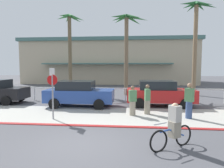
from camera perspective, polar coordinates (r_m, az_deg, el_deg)
ground_plane at (r=16.70m, az=-0.11°, el=-4.06°), size 80.00×80.00×0.00m
sidewalk_strip at (r=11.05m, az=-3.07°, el=-8.75°), size 44.00×4.00×0.02m
curb_paint at (r=9.15m, az=-4.96°, el=-11.69°), size 44.00×0.24×0.03m
building_backdrop at (r=34.08m, az=-0.44°, el=6.33°), size 26.51×12.38×6.78m
rail_fence at (r=15.11m, az=-0.66°, el=-1.81°), size 25.98×0.08×1.04m
stop_sign_bike_lane at (r=10.33m, az=-16.49°, el=-0.54°), size 0.52×0.56×2.56m
palm_tree_1 at (r=21.36m, az=-11.77°, el=12.91°), size 2.87×2.82×7.88m
palm_tree_2 at (r=18.71m, az=4.24°, el=14.17°), size 3.33×3.66×7.28m
palm_tree_3 at (r=20.05m, az=22.69°, el=14.80°), size 3.51×3.32×8.36m
car_blue_1 at (r=13.40m, az=-9.31°, el=-2.63°), size 4.40×2.02×1.69m
car_red_2 at (r=13.74m, az=13.31°, el=-2.51°), size 4.40×2.02×1.69m
cyclist_blue_0 at (r=6.94m, az=17.00°, el=-11.52°), size 1.53×1.09×1.50m
pedestrian_0 at (r=11.28m, az=9.95°, el=-4.66°), size 0.36×0.43×1.65m
pedestrian_1 at (r=10.89m, az=20.98°, el=-4.80°), size 0.47×0.46×1.81m
pedestrian_2 at (r=10.87m, az=5.84°, el=-5.05°), size 0.44×0.37×1.62m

